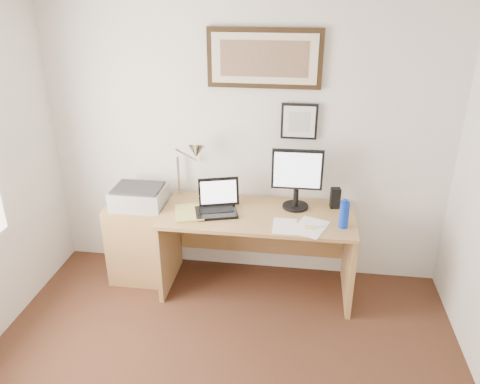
% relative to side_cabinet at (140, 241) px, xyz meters
% --- Properties ---
extents(wall_back, '(3.50, 0.02, 2.50)m').
position_rel_side_cabinet_xyz_m(wall_back, '(0.92, 0.32, 0.89)').
color(wall_back, silver).
rests_on(wall_back, ground).
extents(side_cabinet, '(0.50, 0.40, 0.73)m').
position_rel_side_cabinet_xyz_m(side_cabinet, '(0.00, 0.00, 0.00)').
color(side_cabinet, '#9F7642').
rests_on(side_cabinet, floor).
extents(water_bottle, '(0.08, 0.08, 0.22)m').
position_rel_side_cabinet_xyz_m(water_bottle, '(1.76, -0.20, 0.49)').
color(water_bottle, '#0E33B8').
rests_on(water_bottle, desk).
extents(bottle_cap, '(0.04, 0.04, 0.02)m').
position_rel_side_cabinet_xyz_m(bottle_cap, '(1.76, -0.20, 0.61)').
color(bottle_cap, '#0E33B8').
rests_on(bottle_cap, water_bottle).
extents(speaker, '(0.09, 0.08, 0.18)m').
position_rel_side_cabinet_xyz_m(speaker, '(1.71, 0.15, 0.47)').
color(speaker, black).
rests_on(speaker, desk).
extents(paper_sheet_a, '(0.19, 0.27, 0.00)m').
position_rel_side_cabinet_xyz_m(paper_sheet_a, '(1.30, -0.24, 0.39)').
color(paper_sheet_a, white).
rests_on(paper_sheet_a, desk).
extents(paper_sheet_b, '(0.33, 0.38, 0.00)m').
position_rel_side_cabinet_xyz_m(paper_sheet_b, '(1.50, -0.24, 0.39)').
color(paper_sheet_b, white).
rests_on(paper_sheet_b, desk).
extents(sticky_pad, '(0.09, 0.09, 0.01)m').
position_rel_side_cabinet_xyz_m(sticky_pad, '(1.50, -0.25, 0.39)').
color(sticky_pad, '#EAD96F').
rests_on(sticky_pad, desk).
extents(marker_pen, '(0.14, 0.06, 0.02)m').
position_rel_side_cabinet_xyz_m(marker_pen, '(1.55, -0.24, 0.39)').
color(marker_pen, white).
rests_on(marker_pen, desk).
extents(book, '(0.31, 0.36, 0.02)m').
position_rel_side_cabinet_xyz_m(book, '(0.40, -0.17, 0.40)').
color(book, '#C8C35E').
rests_on(book, desk).
extents(desk, '(1.60, 0.70, 0.75)m').
position_rel_side_cabinet_xyz_m(desk, '(1.07, 0.04, 0.15)').
color(desk, '#9F7642').
rests_on(desk, floor).
extents(laptop, '(0.39, 0.38, 0.26)m').
position_rel_side_cabinet_xyz_m(laptop, '(0.73, -0.06, 0.44)').
color(laptop, black).
rests_on(laptop, desk).
extents(lcd_monitor, '(0.42, 0.22, 0.52)m').
position_rel_side_cabinet_xyz_m(lcd_monitor, '(1.38, 0.10, 0.68)').
color(lcd_monitor, black).
rests_on(lcd_monitor, desk).
extents(printer, '(0.44, 0.34, 0.18)m').
position_rel_side_cabinet_xyz_m(printer, '(0.04, -0.01, 0.45)').
color(printer, '#ABABAD').
rests_on(printer, side_cabinet).
extents(desk_lamp, '(0.29, 0.27, 0.53)m').
position_rel_side_cabinet_xyz_m(desk_lamp, '(0.51, 0.13, 0.82)').
color(desk_lamp, silver).
rests_on(desk_lamp, desk).
extents(picture_large, '(0.92, 0.04, 0.47)m').
position_rel_side_cabinet_xyz_m(picture_large, '(1.07, 0.29, 1.59)').
color(picture_large, black).
rests_on(picture_large, wall_back).
extents(picture_small, '(0.30, 0.03, 0.30)m').
position_rel_side_cabinet_xyz_m(picture_small, '(1.37, 0.29, 1.09)').
color(picture_small, black).
rests_on(picture_small, wall_back).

